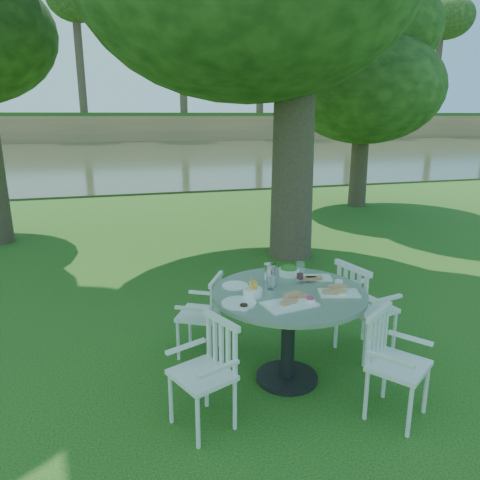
# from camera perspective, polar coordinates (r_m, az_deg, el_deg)

# --- Properties ---
(ground) EXTENTS (140.00, 140.00, 0.00)m
(ground) POSITION_cam_1_polar(r_m,az_deg,el_deg) (5.81, 0.55, -8.62)
(ground) COLOR #143E0D
(ground) RESTS_ON ground
(table) EXTENTS (1.33, 1.33, 0.85)m
(table) POSITION_cam_1_polar(r_m,az_deg,el_deg) (4.15, 5.96, -8.50)
(table) COLOR black
(table) RESTS_ON ground
(chair_ne) EXTENTS (0.55, 0.57, 0.95)m
(chair_ne) POSITION_cam_1_polar(r_m,az_deg,el_deg) (4.75, 14.36, -7.37)
(chair_ne) COLOR white
(chair_ne) RESTS_ON ground
(chair_nw) EXTENTS (0.54, 0.55, 0.82)m
(chair_nw) POSITION_cam_1_polar(r_m,az_deg,el_deg) (4.66, -4.07, -8.43)
(chair_nw) COLOR white
(chair_nw) RESTS_ON ground
(chair_sw) EXTENTS (0.54, 0.55, 0.85)m
(chair_sw) POSITION_cam_1_polar(r_m,az_deg,el_deg) (3.68, -3.56, -14.86)
(chair_sw) COLOR white
(chair_sw) RESTS_ON ground
(chair_se) EXTENTS (0.59, 0.58, 0.86)m
(chair_se) POSITION_cam_1_polar(r_m,az_deg,el_deg) (3.95, 17.68, -13.25)
(chair_se) COLOR white
(chair_se) RESTS_ON ground
(tableware) EXTENTS (1.21, 0.93, 0.21)m
(tableware) POSITION_cam_1_polar(r_m,az_deg,el_deg) (4.12, 5.00, -5.43)
(tableware) COLOR white
(tableware) RESTS_ON table
(river) EXTENTS (100.00, 28.00, 0.12)m
(river) POSITION_cam_1_polar(r_m,az_deg,el_deg) (28.24, -12.98, 9.94)
(river) COLOR #2F3620
(river) RESTS_ON ground
(far_bank) EXTENTS (100.00, 18.00, 15.20)m
(far_bank) POSITION_cam_1_polar(r_m,az_deg,el_deg) (46.51, -14.57, 20.66)
(far_bank) COLOR #9D7649
(far_bank) RESTS_ON ground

